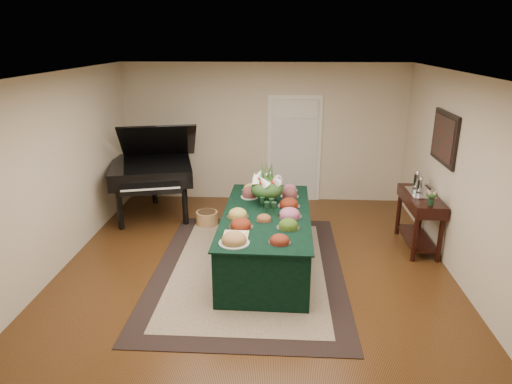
# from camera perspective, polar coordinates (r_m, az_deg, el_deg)

# --- Properties ---
(ground) EXTENTS (6.00, 6.00, 0.00)m
(ground) POSITION_cam_1_polar(r_m,az_deg,el_deg) (6.63, -0.15, -9.47)
(ground) COLOR black
(ground) RESTS_ON ground
(area_rug) EXTENTS (2.64, 3.70, 0.01)m
(area_rug) POSITION_cam_1_polar(r_m,az_deg,el_deg) (6.59, -0.91, -9.58)
(area_rug) COLOR black
(area_rug) RESTS_ON ground
(kitchen_doorway) EXTENTS (1.05, 0.07, 2.10)m
(kitchen_doorway) POSITION_cam_1_polar(r_m,az_deg,el_deg) (9.05, 4.77, 5.21)
(kitchen_doorway) COLOR white
(kitchen_doorway) RESTS_ON ground
(buffet_table) EXTENTS (1.26, 2.60, 0.79)m
(buffet_table) POSITION_cam_1_polar(r_m,az_deg,el_deg) (6.57, 1.30, -5.85)
(buffet_table) COLOR black
(buffet_table) RESTS_ON ground
(food_platters) EXTENTS (1.04, 2.33, 0.13)m
(food_platters) POSITION_cam_1_polar(r_m,az_deg,el_deg) (6.40, 1.27, -2.27)
(food_platters) COLOR #B0B9AF
(food_platters) RESTS_ON buffet_table
(cutting_board) EXTENTS (0.32, 0.32, 0.10)m
(cutting_board) POSITION_cam_1_polar(r_m,az_deg,el_deg) (5.69, -2.53, -5.17)
(cutting_board) COLOR tan
(cutting_board) RESTS_ON buffet_table
(green_goblets) EXTENTS (0.25, 0.28, 0.18)m
(green_goblets) POSITION_cam_1_polar(r_m,az_deg,el_deg) (6.44, 1.58, -1.72)
(green_goblets) COLOR black
(green_goblets) RESTS_ON buffet_table
(floral_centerpiece) EXTENTS (0.50, 0.50, 0.50)m
(floral_centerpiece) POSITION_cam_1_polar(r_m,az_deg,el_deg) (6.71, 1.36, 0.97)
(floral_centerpiece) COLOR black
(floral_centerpiece) RESTS_ON buffet_table
(grand_piano) EXTENTS (1.76, 1.95, 1.73)m
(grand_piano) POSITION_cam_1_polar(r_m,az_deg,el_deg) (8.45, -12.87, 2.73)
(grand_piano) COLOR black
(grand_piano) RESTS_ON ground
(wicker_basket) EXTENTS (0.38, 0.38, 0.24)m
(wicker_basket) POSITION_cam_1_polar(r_m,az_deg,el_deg) (8.07, -6.14, -3.28)
(wicker_basket) COLOR #AA7644
(wicker_basket) RESTS_ON ground
(mahogany_sideboard) EXTENTS (0.45, 1.17, 0.87)m
(mahogany_sideboard) POSITION_cam_1_polar(r_m,az_deg,el_deg) (7.43, 19.84, -1.80)
(mahogany_sideboard) COLOR black
(mahogany_sideboard) RESTS_ON ground
(tea_service) EXTENTS (0.34, 0.58, 0.30)m
(tea_service) POSITION_cam_1_polar(r_m,az_deg,el_deg) (7.51, 19.72, 0.97)
(tea_service) COLOR silver
(tea_service) RESTS_ON mahogany_sideboard
(pink_bouquet) EXTENTS (0.18, 0.18, 0.23)m
(pink_bouquet) POSITION_cam_1_polar(r_m,az_deg,el_deg) (6.93, 21.13, -0.37)
(pink_bouquet) COLOR black
(pink_bouquet) RESTS_ON mahogany_sideboard
(wall_painting) EXTENTS (0.05, 0.95, 0.75)m
(wall_painting) POSITION_cam_1_polar(r_m,az_deg,el_deg) (7.22, 22.48, 6.27)
(wall_painting) COLOR black
(wall_painting) RESTS_ON ground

